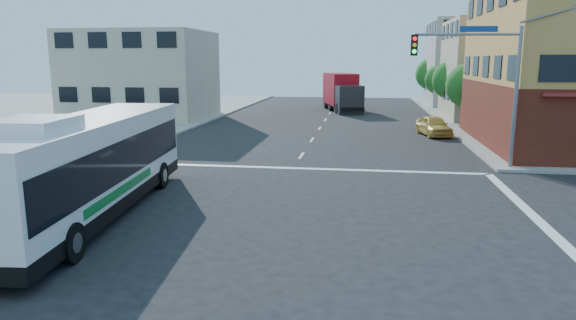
# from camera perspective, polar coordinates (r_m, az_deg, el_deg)

# --- Properties ---
(ground) EXTENTS (120.00, 120.00, 0.00)m
(ground) POSITION_cam_1_polar(r_m,az_deg,el_deg) (16.97, -3.90, -7.53)
(ground) COLOR black
(ground) RESTS_ON ground
(sidewalk_nw) EXTENTS (50.00, 50.00, 0.15)m
(sidewalk_nw) POSITION_cam_1_polar(r_m,az_deg,el_deg) (63.88, -28.76, 4.93)
(sidewalk_nw) COLOR gray
(sidewalk_nw) RESTS_ON ground
(building_east_near) EXTENTS (12.06, 10.06, 9.00)m
(building_east_near) POSITION_cam_1_polar(r_m,az_deg,el_deg) (51.49, 23.96, 9.14)
(building_east_near) COLOR #BDAE90
(building_east_near) RESTS_ON ground
(building_east_far) EXTENTS (12.06, 10.06, 10.00)m
(building_east_far) POSITION_cam_1_polar(r_m,az_deg,el_deg) (65.09, 20.74, 10.02)
(building_east_far) COLOR #A5A6A0
(building_east_far) RESTS_ON ground
(building_west) EXTENTS (12.06, 10.06, 8.00)m
(building_west) POSITION_cam_1_polar(r_m,az_deg,el_deg) (50.09, -15.92, 9.06)
(building_west) COLOR beige
(building_west) RESTS_ON ground
(signal_mast_ne) EXTENTS (7.91, 1.13, 8.07)m
(signal_mast_ne) POSITION_cam_1_polar(r_m,az_deg,el_deg) (26.91, 20.74, 9.46)
(signal_mast_ne) COLOR slate
(signal_mast_ne) RESTS_ON ground
(street_tree_a) EXTENTS (3.60, 3.60, 5.53)m
(street_tree_a) POSITION_cam_1_polar(r_m,az_deg,el_deg) (44.47, 19.55, 8.10)
(street_tree_a) COLOR #332112
(street_tree_a) RESTS_ON ground
(street_tree_b) EXTENTS (3.80, 3.80, 5.79)m
(street_tree_b) POSITION_cam_1_polar(r_m,az_deg,el_deg) (52.33, 17.91, 8.74)
(street_tree_b) COLOR #332112
(street_tree_b) RESTS_ON ground
(street_tree_c) EXTENTS (3.40, 3.40, 5.29)m
(street_tree_c) POSITION_cam_1_polar(r_m,az_deg,el_deg) (60.25, 16.67, 8.77)
(street_tree_c) COLOR #332112
(street_tree_c) RESTS_ON ground
(street_tree_d) EXTENTS (4.00, 4.00, 6.03)m
(street_tree_d) POSITION_cam_1_polar(r_m,az_deg,el_deg) (68.16, 15.76, 9.39)
(street_tree_d) COLOR #332112
(street_tree_d) RESTS_ON ground
(transit_bus) EXTENTS (3.99, 13.12, 3.82)m
(transit_bus) POSITION_cam_1_polar(r_m,az_deg,el_deg) (18.95, -21.39, -0.45)
(transit_bus) COLOR black
(transit_bus) RESTS_ON ground
(box_truck) EXTENTS (4.80, 9.16, 3.96)m
(box_truck) POSITION_cam_1_polar(r_m,az_deg,el_deg) (55.53, 6.05, 7.42)
(box_truck) COLOR black
(box_truck) RESTS_ON ground
(parked_car) EXTENTS (2.53, 4.49, 1.44)m
(parked_car) POSITION_cam_1_polar(r_m,az_deg,el_deg) (38.63, 15.89, 3.69)
(parked_car) COLOR gold
(parked_car) RESTS_ON ground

